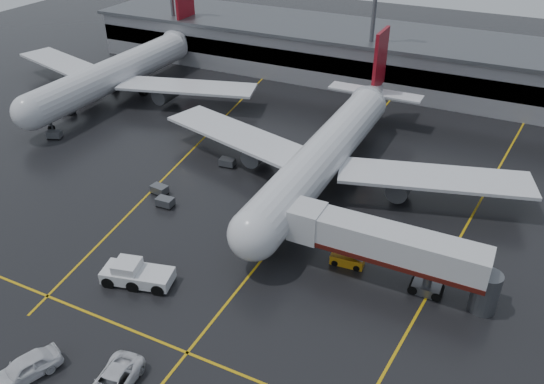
% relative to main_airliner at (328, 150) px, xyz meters
% --- Properties ---
extents(ground, '(220.00, 220.00, 0.00)m').
position_rel_main_airliner_xyz_m(ground, '(0.00, -9.70, -4.21)').
color(ground, black).
rests_on(ground, ground).
extents(apron_line_centre, '(0.25, 90.00, 0.02)m').
position_rel_main_airliner_xyz_m(apron_line_centre, '(0.00, -9.70, -4.20)').
color(apron_line_centre, gold).
rests_on(apron_line_centre, ground).
extents(apron_line_stop, '(60.00, 0.25, 0.02)m').
position_rel_main_airliner_xyz_m(apron_line_stop, '(0.00, -31.70, -4.20)').
color(apron_line_stop, gold).
rests_on(apron_line_stop, ground).
extents(apron_line_left, '(9.99, 69.35, 0.02)m').
position_rel_main_airliner_xyz_m(apron_line_left, '(-20.00, 0.30, -4.20)').
color(apron_line_left, gold).
rests_on(apron_line_left, ground).
extents(apron_line_right, '(7.57, 69.64, 0.02)m').
position_rel_main_airliner_xyz_m(apron_line_right, '(18.00, 0.30, -4.20)').
color(apron_line_right, gold).
rests_on(apron_line_right, ground).
extents(terminal, '(122.00, 19.00, 8.60)m').
position_rel_main_airliner_xyz_m(terminal, '(0.00, 38.23, 0.11)').
color(terminal, gray).
rests_on(terminal, ground).
extents(light_mast_mid, '(3.00, 1.20, 25.45)m').
position_rel_main_airliner_xyz_m(light_mast_mid, '(-5.00, 32.30, 10.27)').
color(light_mast_mid, '#595B60').
rests_on(light_mast_mid, ground).
extents(main_airliner, '(48.80, 45.60, 14.10)m').
position_rel_main_airliner_xyz_m(main_airliner, '(0.00, 0.00, 0.00)').
color(main_airliner, silver).
rests_on(main_airliner, ground).
extents(second_airliner, '(48.80, 45.60, 14.10)m').
position_rel_main_airliner_xyz_m(second_airliner, '(-42.00, 12.00, 0.00)').
color(second_airliner, silver).
rests_on(second_airliner, ground).
extents(jet_bridge, '(19.90, 3.40, 6.05)m').
position_rel_main_airliner_xyz_m(jet_bridge, '(11.87, -15.70, -0.28)').
color(jet_bridge, silver).
rests_on(jet_bridge, ground).
extents(pushback_tractor, '(7.18, 4.30, 2.40)m').
position_rel_main_airliner_xyz_m(pushback_tractor, '(-9.24, -26.43, -3.25)').
color(pushback_tractor, silver).
rests_on(pushback_tractor, ground).
extents(belt_loader, '(3.44, 1.81, 2.11)m').
position_rel_main_airliner_xyz_m(belt_loader, '(7.98, -14.96, -3.69)').
color(belt_loader, orange).
rests_on(belt_loader, ground).
extents(service_van_a, '(3.57, 6.30, 1.66)m').
position_rel_main_airliner_xyz_m(service_van_a, '(-2.97, -37.33, -3.38)').
color(service_van_a, white).
rests_on(service_van_a, ground).
extents(service_van_d, '(4.09, 5.96, 1.88)m').
position_rel_main_airliner_xyz_m(service_van_d, '(-9.94, -39.23, -3.27)').
color(service_van_d, white).
rests_on(service_van_d, ground).
extents(baggage_cart_a, '(2.06, 1.39, 1.12)m').
position_rel_main_airliner_xyz_m(baggage_cart_a, '(-14.67, -14.18, -3.58)').
color(baggage_cart_a, '#595B60').
rests_on(baggage_cart_a, ground).
extents(baggage_cart_b, '(2.14, 1.52, 1.12)m').
position_rel_main_airliner_xyz_m(baggage_cart_b, '(-16.94, -12.16, -3.58)').
color(baggage_cart_b, '#595B60').
rests_on(baggage_cart_b, ground).
extents(baggage_cart_c, '(2.14, 1.52, 1.12)m').
position_rel_main_airliner_xyz_m(baggage_cart_c, '(-13.03, -2.55, -3.58)').
color(baggage_cart_c, '#595B60').
rests_on(baggage_cart_c, ground).
extents(baggage_cart_d, '(2.05, 1.38, 1.12)m').
position_rel_main_airliner_xyz_m(baggage_cart_d, '(-44.54, 1.41, -3.58)').
color(baggage_cart_d, '#595B60').
rests_on(baggage_cart_d, ground).
extents(baggage_cart_e, '(2.34, 1.95, 1.12)m').
position_rel_main_airliner_xyz_m(baggage_cart_e, '(-39.79, -6.27, -3.58)').
color(baggage_cart_e, '#595B60').
rests_on(baggage_cart_e, ground).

